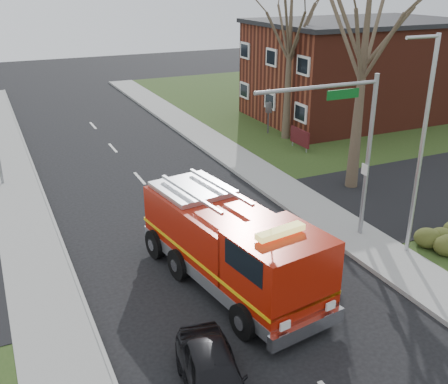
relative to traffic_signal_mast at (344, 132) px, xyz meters
name	(u,v)px	position (x,y,z in m)	size (l,w,h in m)	color
ground	(238,289)	(-5.21, -1.50, -4.71)	(120.00, 120.00, 0.00)	black
sidewalk_right	(378,251)	(0.99, -1.50, -4.63)	(2.40, 80.00, 0.15)	gray
sidewalk_left	(55,335)	(-11.41, -1.50, -4.63)	(2.40, 80.00, 0.15)	gray
brick_building	(358,70)	(13.79, 16.50, -1.05)	(15.40, 10.40, 7.25)	#5F2316
health_center_sign	(300,137)	(5.29, 11.00, -3.83)	(0.12, 2.00, 1.40)	#451014
bare_tree_near	(365,40)	(4.29, 4.50, 2.71)	(6.00, 6.00, 12.00)	#3C2E23
bare_tree_far	(290,40)	(5.79, 13.50, 1.78)	(5.25, 5.25, 10.50)	#3C2E23
traffic_signal_mast	(344,132)	(0.00, 0.00, 0.00)	(5.29, 0.18, 6.80)	gray
streetlight_pole	(421,143)	(1.93, -2.00, -0.16)	(1.48, 0.16, 8.40)	#B7BABF
fire_engine	(232,248)	(-5.26, -1.12, -3.24)	(4.07, 8.38, 3.25)	#991607
parked_car_maroon	(213,376)	(-8.01, -5.76, -4.05)	(1.55, 3.85, 1.31)	black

